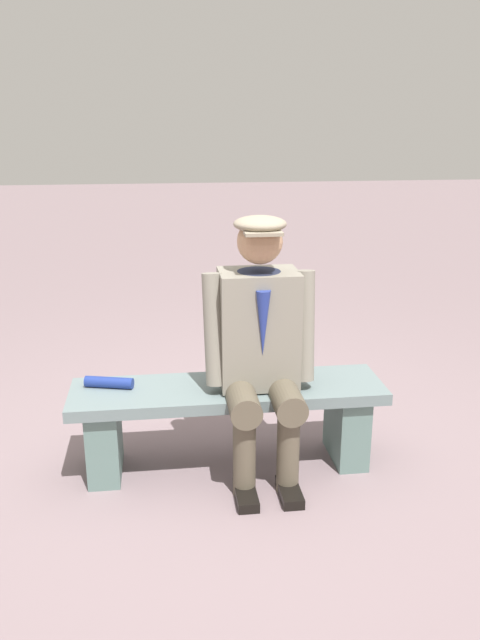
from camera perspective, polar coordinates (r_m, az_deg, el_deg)
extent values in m
plane|color=gray|center=(3.47, -1.03, -12.70)|extent=(30.00, 30.00, 0.00)
cube|color=slate|center=(3.28, -1.07, -6.37)|extent=(1.59, 0.41, 0.06)
cube|color=slate|center=(3.49, 9.46, -9.11)|extent=(0.16, 0.35, 0.39)
cube|color=slate|center=(3.37, -11.96, -10.26)|extent=(0.16, 0.35, 0.39)
cube|color=gray|center=(3.18, 1.64, -0.77)|extent=(0.39, 0.27, 0.58)
cylinder|color=#1E2338|center=(3.10, 1.69, 3.83)|extent=(0.21, 0.21, 0.06)
cone|color=navy|center=(3.02, 2.06, -0.32)|extent=(0.07, 0.07, 0.32)
sphere|color=tan|center=(3.05, 1.77, 7.02)|extent=(0.22, 0.22, 0.22)
ellipsoid|color=gray|center=(3.03, 1.79, 8.54)|extent=(0.25, 0.25, 0.08)
cube|color=gray|center=(2.94, 2.09, 7.71)|extent=(0.17, 0.10, 0.02)
cylinder|color=brown|center=(3.17, 3.90, -6.49)|extent=(0.15, 0.46, 0.15)
cylinder|color=brown|center=(3.15, 4.30, -11.32)|extent=(0.11, 0.11, 0.46)
cube|color=black|center=(3.21, 4.43, -15.02)|extent=(0.10, 0.24, 0.05)
cylinder|color=gray|center=(3.17, 5.74, -0.52)|extent=(0.11, 0.18, 0.56)
cylinder|color=brown|center=(3.14, 0.06, -6.71)|extent=(0.15, 0.46, 0.15)
cylinder|color=brown|center=(3.12, 0.39, -11.59)|extent=(0.11, 0.11, 0.46)
cube|color=black|center=(3.17, 0.53, -15.32)|extent=(0.10, 0.24, 0.05)
cylinder|color=gray|center=(3.11, -2.31, -0.85)|extent=(0.12, 0.19, 0.56)
cylinder|color=navy|center=(3.30, -11.57, -5.46)|extent=(0.25, 0.12, 0.06)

